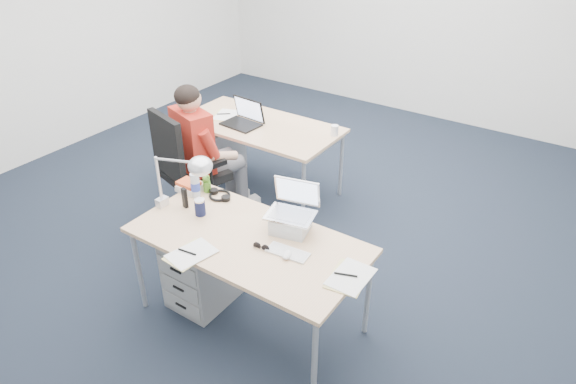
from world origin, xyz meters
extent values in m
plane|color=black|center=(0.00, 0.00, 0.00)|extent=(7.00, 7.00, 0.00)
cube|color=silver|center=(0.00, 3.50, 1.40)|extent=(6.00, 0.02, 2.80)
cube|color=silver|center=(-3.00, 0.00, 1.40)|extent=(0.02, 7.00, 2.80)
cube|color=tan|center=(0.65, -0.95, 0.71)|extent=(1.60, 0.80, 0.03)
cylinder|color=#B7BABC|center=(-0.10, -1.30, 0.35)|extent=(0.04, 0.04, 0.70)
cylinder|color=#B7BABC|center=(1.40, -1.30, 0.35)|extent=(0.04, 0.04, 0.70)
cylinder|color=#B7BABC|center=(-0.10, -0.60, 0.35)|extent=(0.04, 0.04, 0.70)
cylinder|color=#B7BABC|center=(1.40, -0.60, 0.35)|extent=(0.04, 0.04, 0.70)
cube|color=tan|center=(-0.43, 0.61, 0.71)|extent=(1.60, 0.80, 0.03)
cylinder|color=#B7BABC|center=(-1.18, 0.26, 0.35)|extent=(0.04, 0.04, 0.70)
cylinder|color=#B7BABC|center=(0.32, 0.26, 0.35)|extent=(0.04, 0.04, 0.70)
cylinder|color=#B7BABC|center=(-1.18, 0.96, 0.35)|extent=(0.04, 0.04, 0.70)
cylinder|color=#B7BABC|center=(0.32, 0.96, 0.35)|extent=(0.04, 0.04, 0.70)
cylinder|color=black|center=(-0.54, -0.20, 0.28)|extent=(0.05, 0.05, 0.44)
cube|color=black|center=(-0.54, -0.20, 0.51)|extent=(0.60, 0.60, 0.08)
cube|color=black|center=(-0.60, -0.44, 0.86)|extent=(0.46, 0.18, 0.55)
cube|color=#AE2518|center=(-0.54, -0.20, 0.84)|extent=(0.45, 0.33, 0.56)
sphere|color=tan|center=(-0.54, -0.20, 1.22)|extent=(0.21, 0.21, 0.21)
cube|color=#96989A|center=(0.22, -0.97, 0.28)|extent=(0.40, 0.50, 0.55)
cube|color=#96989A|center=(-1.03, 0.64, 0.28)|extent=(0.40, 0.50, 0.55)
cube|color=white|center=(0.96, -0.93, 0.74)|extent=(0.29, 0.14, 0.01)
ellipsoid|color=white|center=(0.98, -0.97, 0.75)|extent=(0.08, 0.11, 0.03)
cylinder|color=#13183C|center=(0.19, -0.91, 0.79)|extent=(0.09, 0.09, 0.12)
cylinder|color=silver|center=(0.00, -0.74, 0.84)|extent=(0.09, 0.09, 0.22)
cube|color=silver|center=(-0.10, -0.72, 0.77)|extent=(0.19, 0.15, 0.08)
cube|color=black|center=(0.04, -0.90, 0.81)|extent=(0.05, 0.04, 0.16)
cube|color=#D9C97E|center=(0.45, -1.30, 0.73)|extent=(0.25, 0.32, 0.01)
cube|color=#D9C97E|center=(1.40, -0.93, 0.74)|extent=(0.23, 0.31, 0.01)
cylinder|color=white|center=(0.32, 0.80, 0.78)|extent=(0.08, 0.08, 0.10)
cube|color=white|center=(-0.84, 0.59, 0.73)|extent=(0.30, 0.35, 0.01)
camera|label=1|loc=(2.42, -3.09, 2.76)|focal=32.00mm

